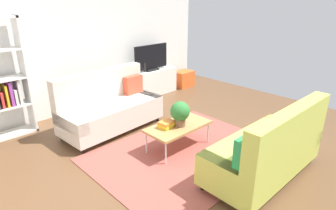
{
  "coord_description": "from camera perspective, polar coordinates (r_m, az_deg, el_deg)",
  "views": [
    {
      "loc": [
        -3.0,
        -2.93,
        2.4
      ],
      "look_at": [
        0.15,
        0.36,
        0.65
      ],
      "focal_mm": 30.5,
      "sensor_mm": 36.0,
      "label": 1
    }
  ],
  "objects": [
    {
      "name": "ground_plane",
      "position": [
        4.83,
        1.76,
        -8.78
      ],
      "size": [
        7.68,
        7.68,
        0.0
      ],
      "primitive_type": "plane",
      "color": "brown"
    },
    {
      "name": "wall_far",
      "position": [
        6.54,
        -16.21,
        11.85
      ],
      "size": [
        6.4,
        0.12,
        2.9
      ],
      "primitive_type": "cube",
      "color": "white",
      "rests_on": "ground_plane"
    },
    {
      "name": "area_rug",
      "position": [
        4.72,
        3.34,
        -9.53
      ],
      "size": [
        2.9,
        2.2,
        0.01
      ],
      "primitive_type": "cube",
      "color": "#9E4C42",
      "rests_on": "ground_plane"
    },
    {
      "name": "couch_beige",
      "position": [
        5.47,
        -11.54,
        -0.41
      ],
      "size": [
        1.95,
        0.97,
        1.1
      ],
      "rotation": [
        0.0,
        0.0,
        3.21
      ],
      "color": "beige",
      "rests_on": "ground_plane"
    },
    {
      "name": "couch_green",
      "position": [
        4.15,
        19.27,
        -8.38
      ],
      "size": [
        1.91,
        0.85,
        1.1
      ],
      "rotation": [
        0.0,
        0.0,
        -0.01
      ],
      "color": "#C1CC51",
      "rests_on": "ground_plane"
    },
    {
      "name": "coffee_table",
      "position": [
        4.69,
        2.08,
        -4.35
      ],
      "size": [
        1.1,
        0.56,
        0.42
      ],
      "color": "#B7844C",
      "rests_on": "ground_plane"
    },
    {
      "name": "tv_console",
      "position": [
        7.35,
        -3.38,
        4.55
      ],
      "size": [
        1.4,
        0.44,
        0.64
      ],
      "primitive_type": "cube",
      "color": "silver",
      "rests_on": "ground_plane"
    },
    {
      "name": "tv",
      "position": [
        7.18,
        -3.38,
        9.36
      ],
      "size": [
        1.0,
        0.2,
        0.64
      ],
      "color": "black",
      "rests_on": "tv_console"
    },
    {
      "name": "storage_trunk",
      "position": [
        8.04,
        3.1,
        5.26
      ],
      "size": [
        0.52,
        0.4,
        0.44
      ],
      "primitive_type": "cube",
      "color": "orange",
      "rests_on": "ground_plane"
    },
    {
      "name": "potted_plant",
      "position": [
        4.57,
        2.41,
        -1.51
      ],
      "size": [
        0.32,
        0.32,
        0.41
      ],
      "color": "brown",
      "rests_on": "coffee_table"
    },
    {
      "name": "table_book_0",
      "position": [
        4.6,
        -0.3,
        -4.25
      ],
      "size": [
        0.27,
        0.22,
        0.04
      ],
      "primitive_type": "cube",
      "rotation": [
        0.0,
        0.0,
        0.18
      ],
      "color": "gold",
      "rests_on": "coffee_table"
    },
    {
      "name": "table_book_1",
      "position": [
        4.58,
        -0.31,
        -3.86
      ],
      "size": [
        0.25,
        0.19,
        0.03
      ],
      "primitive_type": "cube",
      "rotation": [
        0.0,
        0.0,
        0.03
      ],
      "color": "gold",
      "rests_on": "table_book_0"
    },
    {
      "name": "table_book_2",
      "position": [
        4.57,
        -0.31,
        -3.47
      ],
      "size": [
        0.26,
        0.21,
        0.04
      ],
      "primitive_type": "cube",
      "rotation": [
        0.0,
        0.0,
        0.13
      ],
      "color": "orange",
      "rests_on": "table_book_1"
    },
    {
      "name": "vase_0",
      "position": [
        6.94,
        -7.39,
        6.89
      ],
      "size": [
        0.09,
        0.09,
        0.17
      ],
      "primitive_type": "cylinder",
      "color": "silver",
      "rests_on": "tv_console"
    },
    {
      "name": "vase_1",
      "position": [
        7.03,
        -6.38,
        7.06
      ],
      "size": [
        0.13,
        0.13,
        0.16
      ],
      "primitive_type": "cylinder",
      "color": "#33B29E",
      "rests_on": "tv_console"
    },
    {
      "name": "bottle_0",
      "position": [
        7.07,
        -4.71,
        7.49
      ],
      "size": [
        0.05,
        0.05,
        0.23
      ],
      "primitive_type": "cylinder",
      "color": "#262626",
      "rests_on": "tv_console"
    }
  ]
}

